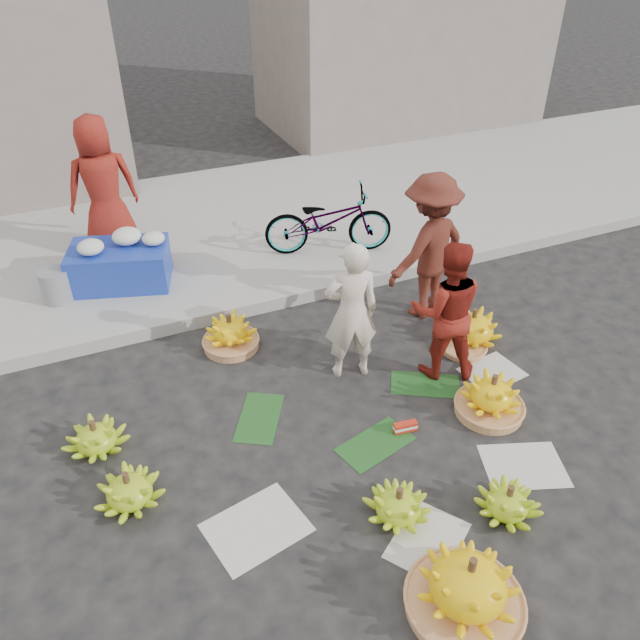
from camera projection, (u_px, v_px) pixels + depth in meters
name	position (u px, v px, depth m)	size (l,w,h in m)	color
ground	(375.00, 426.00, 5.48)	(80.00, 80.00, 0.00)	black
curb	(285.00, 296.00, 7.10)	(40.00, 0.25, 0.15)	#999690
sidewalk	(232.00, 224.00, 8.70)	(40.00, 4.00, 0.12)	#999690
newspaper_scatter	(422.00, 491.00, 4.88)	(3.20, 1.80, 0.00)	silver
banana_leaves	(355.00, 414.00, 5.60)	(2.00, 1.00, 0.00)	#174619
banana_bunch_0	(129.00, 490.00, 4.72)	(0.58, 0.58, 0.31)	#84B319
banana_bunch_1	(398.00, 505.00, 4.61)	(0.56, 0.56, 0.31)	#84B319
banana_bunch_2	(467.00, 587.00, 3.96)	(0.77, 0.77, 0.51)	#B1764A
banana_bunch_3	(508.00, 502.00, 4.64)	(0.53, 0.53, 0.29)	#84B319
banana_bunch_4	(491.00, 397.00, 5.53)	(0.64, 0.64, 0.43)	#B1764A
banana_bunch_5	(473.00, 327.00, 6.45)	(0.76, 0.76, 0.38)	yellow
banana_bunch_6	(96.00, 437.00, 5.19)	(0.55, 0.55, 0.31)	#84B319
banana_bunch_7	(230.00, 334.00, 6.34)	(0.56, 0.56, 0.40)	#B1764A
basket_spare	(463.00, 348.00, 6.38)	(0.46, 0.46, 0.05)	#B1764A
incense_stack	(405.00, 427.00, 5.40)	(0.21, 0.07, 0.08)	red
vendor_cream	(351.00, 312.00, 5.70)	(0.51, 0.34, 1.41)	beige
vendor_red	(446.00, 311.00, 5.73)	(0.68, 0.53, 1.40)	maroon
man_striped	(429.00, 247.00, 6.54)	(1.04, 0.60, 1.61)	maroon
flower_table	(120.00, 263.00, 7.13)	(1.24, 0.96, 0.63)	#182F9C
grey_bucket	(56.00, 286.00, 6.86)	(0.32, 0.32, 0.37)	gray
flower_vendor	(102.00, 186.00, 7.48)	(0.83, 0.54, 1.70)	maroon
bicycle	(328.00, 221.00, 7.68)	(1.58, 0.55, 0.83)	gray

